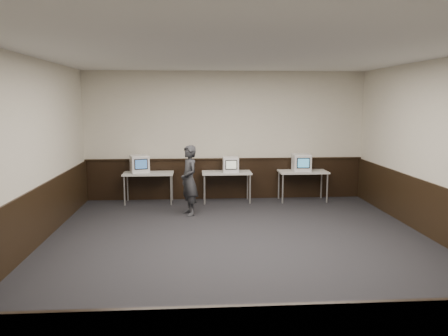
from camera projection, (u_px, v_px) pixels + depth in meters
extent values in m
plane|color=black|center=(242.00, 251.00, 7.24)|extent=(8.00, 8.00, 0.00)
plane|color=white|center=(244.00, 53.00, 6.76)|extent=(8.00, 8.00, 0.00)
plane|color=beige|center=(225.00, 136.00, 10.95)|extent=(7.00, 0.00, 7.00)
plane|color=beige|center=(306.00, 224.00, 3.06)|extent=(7.00, 0.00, 7.00)
plane|color=beige|center=(19.00, 157.00, 6.77)|extent=(0.00, 8.00, 8.00)
cube|color=black|center=(225.00, 179.00, 11.09)|extent=(6.98, 0.04, 1.00)
cube|color=black|center=(25.00, 226.00, 6.94)|extent=(0.04, 7.98, 1.00)
cube|color=black|center=(446.00, 218.00, 7.40)|extent=(0.04, 7.98, 1.00)
cube|color=black|center=(226.00, 159.00, 11.00)|extent=(6.98, 0.06, 0.04)
cube|color=beige|center=(148.00, 173.00, 10.56)|extent=(1.20, 0.60, 0.04)
cylinder|color=#999999|center=(124.00, 191.00, 10.33)|extent=(0.04, 0.04, 0.71)
cylinder|color=#999999|center=(171.00, 190.00, 10.40)|extent=(0.04, 0.04, 0.71)
cylinder|color=#999999|center=(128.00, 187.00, 10.82)|extent=(0.04, 0.04, 0.71)
cylinder|color=#999999|center=(172.00, 186.00, 10.90)|extent=(0.04, 0.04, 0.71)
cube|color=beige|center=(227.00, 173.00, 10.69)|extent=(1.20, 0.60, 0.04)
cylinder|color=#999999|center=(205.00, 190.00, 10.46)|extent=(0.04, 0.04, 0.71)
cylinder|color=#999999|center=(250.00, 189.00, 10.53)|extent=(0.04, 0.04, 0.71)
cylinder|color=#999999|center=(204.00, 186.00, 10.95)|extent=(0.04, 0.04, 0.71)
cylinder|color=#999999|center=(248.00, 185.00, 11.03)|extent=(0.04, 0.04, 0.71)
cube|color=beige|center=(303.00, 172.00, 10.81)|extent=(1.20, 0.60, 0.04)
cylinder|color=#999999|center=(283.00, 189.00, 10.59)|extent=(0.04, 0.04, 0.71)
cylinder|color=#999999|center=(327.00, 188.00, 10.66)|extent=(0.04, 0.04, 0.71)
cylinder|color=#999999|center=(279.00, 185.00, 11.08)|extent=(0.04, 0.04, 0.71)
cylinder|color=#999999|center=(321.00, 184.00, 11.15)|extent=(0.04, 0.04, 0.71)
cube|color=white|center=(140.00, 164.00, 10.55)|extent=(0.53, 0.54, 0.42)
cube|color=black|center=(141.00, 164.00, 10.34)|extent=(0.31, 0.10, 0.25)
cube|color=#34609A|center=(141.00, 164.00, 10.33)|extent=(0.26, 0.08, 0.21)
cube|color=white|center=(231.00, 164.00, 10.62)|extent=(0.38, 0.39, 0.38)
cube|color=black|center=(231.00, 165.00, 10.42)|extent=(0.28, 0.02, 0.23)
cube|color=beige|center=(231.00, 165.00, 10.41)|extent=(0.24, 0.00, 0.19)
cube|color=white|center=(301.00, 163.00, 10.76)|extent=(0.43, 0.46, 0.42)
cube|color=black|center=(303.00, 163.00, 10.53)|extent=(0.32, 0.02, 0.25)
cube|color=teal|center=(303.00, 163.00, 10.52)|extent=(0.28, 0.01, 0.21)
imported|color=#282A2E|center=(189.00, 180.00, 9.45)|extent=(0.54, 0.65, 1.52)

